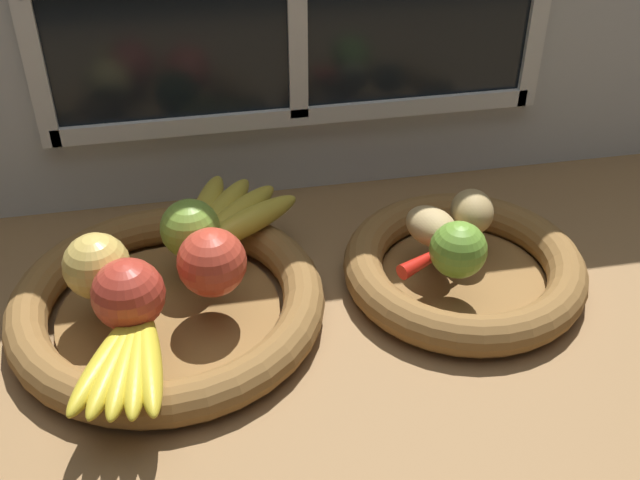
# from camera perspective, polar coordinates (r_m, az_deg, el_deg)

# --- Properties ---
(ground_plane) EXTENTS (1.40, 0.90, 0.03)m
(ground_plane) POSITION_cam_1_polar(r_m,az_deg,el_deg) (0.92, 1.46, -6.39)
(ground_plane) COLOR olive
(fruit_bowl_left) EXTENTS (0.36, 0.36, 0.05)m
(fruit_bowl_left) POSITION_cam_1_polar(r_m,az_deg,el_deg) (0.91, -10.96, -4.56)
(fruit_bowl_left) COLOR brown
(fruit_bowl_left) RESTS_ON ground_plane
(fruit_bowl_right) EXTENTS (0.29, 0.29, 0.05)m
(fruit_bowl_right) POSITION_cam_1_polar(r_m,az_deg,el_deg) (0.96, 10.36, -2.02)
(fruit_bowl_right) COLOR brown
(fruit_bowl_right) RESTS_ON ground_plane
(apple_golden_left) EXTENTS (0.07, 0.07, 0.07)m
(apple_golden_left) POSITION_cam_1_polar(r_m,az_deg,el_deg) (0.88, -15.87, -1.82)
(apple_golden_left) COLOR #DBB756
(apple_golden_left) RESTS_ON fruit_bowl_left
(apple_green_back) EXTENTS (0.07, 0.07, 0.07)m
(apple_green_back) POSITION_cam_1_polar(r_m,az_deg,el_deg) (0.92, -9.38, 0.81)
(apple_green_back) COLOR #7AA338
(apple_green_back) RESTS_ON fruit_bowl_left
(apple_red_front) EXTENTS (0.08, 0.08, 0.08)m
(apple_red_front) POSITION_cam_1_polar(r_m,az_deg,el_deg) (0.83, -13.71, -3.84)
(apple_red_front) COLOR #B73828
(apple_red_front) RESTS_ON fruit_bowl_left
(apple_red_right) EXTENTS (0.08, 0.08, 0.08)m
(apple_red_right) POSITION_cam_1_polar(r_m,az_deg,el_deg) (0.85, -7.84, -1.61)
(apple_red_right) COLOR #CC422D
(apple_red_right) RESTS_ON fruit_bowl_left
(banana_bunch_front) EXTENTS (0.10, 0.17, 0.03)m
(banana_bunch_front) POSITION_cam_1_polar(r_m,az_deg,el_deg) (0.79, -13.72, -8.26)
(banana_bunch_front) COLOR gold
(banana_bunch_front) RESTS_ON fruit_bowl_left
(banana_bunch_back) EXTENTS (0.16, 0.18, 0.03)m
(banana_bunch_back) POSITION_cam_1_polar(r_m,az_deg,el_deg) (0.96, -6.91, 1.61)
(banana_bunch_back) COLOR gold
(banana_bunch_back) RESTS_ON fruit_bowl_left
(potato_back) EXTENTS (0.06, 0.07, 0.05)m
(potato_back) POSITION_cam_1_polar(r_m,az_deg,el_deg) (0.97, 10.94, 2.05)
(potato_back) COLOR tan
(potato_back) RESTS_ON fruit_bowl_right
(potato_oblong) EXTENTS (0.08, 0.09, 0.04)m
(potato_oblong) POSITION_cam_1_polar(r_m,az_deg,el_deg) (0.94, 8.08, 0.98)
(potato_oblong) COLOR tan
(potato_oblong) RESTS_ON fruit_bowl_right
(lime_near) EXTENTS (0.06, 0.06, 0.06)m
(lime_near) POSITION_cam_1_polar(r_m,az_deg,el_deg) (0.89, 10.02, -0.76)
(lime_near) COLOR #6B9E33
(lime_near) RESTS_ON fruit_bowl_right
(chili_pepper) EXTENTS (0.14, 0.09, 0.02)m
(chili_pepper) POSITION_cam_1_polar(r_m,az_deg,el_deg) (0.93, 9.27, -0.56)
(chili_pepper) COLOR red
(chili_pepper) RESTS_ON fruit_bowl_right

